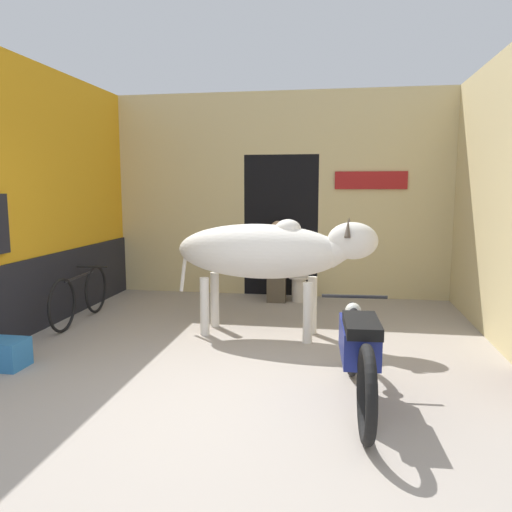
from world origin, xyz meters
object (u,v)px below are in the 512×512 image
Objects in this scene: bicycle at (80,296)px; crate at (3,354)px; plastic_stool at (299,288)px; cow at (269,252)px; shopkeeper_seated at (277,259)px; motorcycle_near at (358,349)px.

bicycle is 3.72× the size of crate.
plastic_stool is at bearing 51.63° from crate.
shopkeeper_seated is (-0.11, 1.83, -0.35)m from cow.
motorcycle_near is 3.77m from shopkeeper_seated.
cow is at bearing -86.42° from shopkeeper_seated.
cow is 6.03× the size of plastic_stool.
cow reaches higher than crate.
cow is at bearing 119.00° from motorcycle_near.
plastic_stool is (0.34, -0.00, -0.44)m from shopkeeper_seated.
bicycle is (-2.52, 0.20, -0.66)m from cow.
bicycle is at bearing 93.35° from crate.
crate is at bearing -124.58° from shopkeeper_seated.
crate is at bearing 175.59° from motorcycle_near.
shopkeeper_seated reaches higher than motorcycle_near.
cow is 2.97m from crate.
bicycle reaches higher than plastic_stool.
cow is at bearing 31.90° from crate.
cow is 5.45× the size of crate.
bicycle is 3.19m from plastic_stool.
shopkeeper_seated is 0.55m from plastic_stool.
cow is 2.09m from motorcycle_near.
plastic_stool is at bearing -0.78° from shopkeeper_seated.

